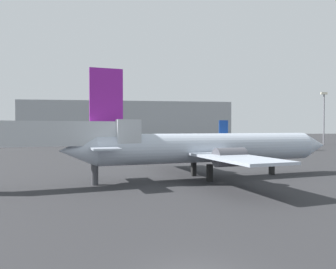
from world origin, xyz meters
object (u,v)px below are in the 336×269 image
object	(u,v)px
light_mast_right	(324,115)
jet_bridge	(60,135)
airplane_at_gate	(208,148)
airplane_distant	(263,140)

from	to	relation	value
light_mast_right	jet_bridge	bearing A→B (deg)	-136.96
airplane_at_gate	jet_bridge	distance (m)	15.98
jet_bridge	airplane_distant	bearing A→B (deg)	34.99
jet_bridge	light_mast_right	size ratio (longest dim) A/B	0.94
airplane_distant	light_mast_right	world-z (taller)	light_mast_right
airplane_distant	jet_bridge	xyz separation A→B (m)	(-40.78, -43.92, 2.29)
airplane_at_gate	light_mast_right	world-z (taller)	light_mast_right
jet_bridge	airplane_at_gate	bearing A→B (deg)	0.01
airplane_distant	light_mast_right	xyz separation A→B (m)	(34.67, 26.53, 7.72)
airplane_distant	jet_bridge	size ratio (longest dim) A/B	1.67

